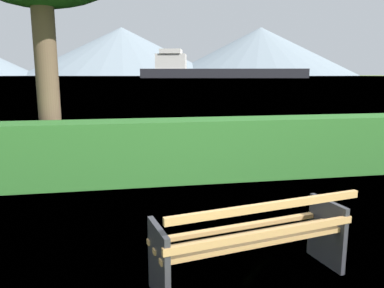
% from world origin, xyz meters
% --- Properties ---
extents(ground_plane, '(1400.00, 1400.00, 0.00)m').
position_xyz_m(ground_plane, '(0.00, 0.00, 0.00)').
color(ground_plane, olive).
extents(water_surface, '(620.00, 620.00, 0.00)m').
position_xyz_m(water_surface, '(0.00, 308.94, 0.00)').
color(water_surface, '#6B8EA3').
rests_on(water_surface, ground_plane).
extents(park_bench, '(1.92, 0.91, 0.87)m').
position_xyz_m(park_bench, '(0.01, -0.06, 0.43)').
color(park_bench, tan).
rests_on(park_bench, ground_plane).
extents(hedge_row, '(13.93, 0.75, 1.11)m').
position_xyz_m(hedge_row, '(0.00, 3.46, 0.56)').
color(hedge_row, '#2D6B28').
rests_on(hedge_row, ground_plane).
extents(cargo_ship_large, '(86.67, 33.68, 14.76)m').
position_xyz_m(cargo_ship_large, '(44.77, 191.00, 4.13)').
color(cargo_ship_large, '#232328').
rests_on(cargo_ship_large, water_surface).
extents(fishing_boat_near, '(6.21, 5.34, 1.71)m').
position_xyz_m(fishing_boat_near, '(-41.96, 215.72, 0.63)').
color(fishing_boat_near, '#335693').
rests_on(fishing_boat_near, water_surface).
extents(distant_hills, '(773.24, 342.72, 74.06)m').
position_xyz_m(distant_hills, '(-16.30, 576.65, 36.85)').
color(distant_hills, gray).
rests_on(distant_hills, ground_plane).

